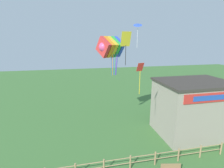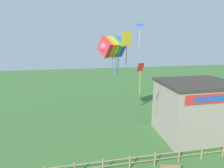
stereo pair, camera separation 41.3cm
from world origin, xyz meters
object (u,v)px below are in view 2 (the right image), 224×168
seaside_building (194,108)px  kite_red_diamond (140,73)px  kite_blue_delta (140,26)px  kite_rainbow_parafoil (112,47)px  kite_yellow_diamond (126,42)px

seaside_building → kite_red_diamond: 8.82m
kite_blue_delta → kite_red_diamond: (-2.63, -8.01, -4.41)m
kite_rainbow_parafoil → kite_yellow_diamond: kite_yellow_diamond is taller
kite_red_diamond → kite_rainbow_parafoil: bearing=102.7°
kite_blue_delta → kite_red_diamond: kite_blue_delta is taller
seaside_building → kite_blue_delta: (-4.55, 5.73, 9.00)m
kite_blue_delta → kite_rainbow_parafoil: bearing=-150.4°
kite_blue_delta → kite_yellow_diamond: bearing=-118.0°
kite_blue_delta → kite_red_diamond: bearing=-108.2°
seaside_building → kite_red_diamond: size_ratio=2.80×
seaside_building → kite_blue_delta: bearing=128.4°
seaside_building → kite_yellow_diamond: kite_yellow_diamond is taller
kite_red_diamond → kite_yellow_diamond: (-0.83, 1.51, 2.53)m
kite_yellow_diamond → kite_red_diamond: bearing=-61.2°
kite_red_diamond → kite_yellow_diamond: size_ratio=0.93×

